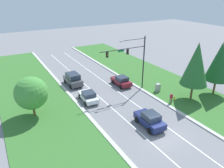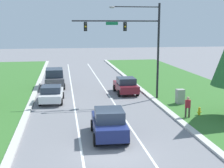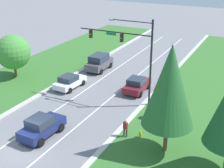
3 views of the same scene
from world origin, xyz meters
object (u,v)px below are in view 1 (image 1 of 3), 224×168
at_px(white_sedan, 88,96).
at_px(graphite_suv, 73,79).
at_px(burgundy_sedan, 121,81).
at_px(navy_sedan, 150,120).
at_px(utility_cabinet, 158,88).
at_px(conifer_far_right_tree, 220,62).
at_px(conifer_near_right_tree, 196,64).
at_px(traffic_signal_mast, 133,57).
at_px(pedestrian, 171,98).
at_px(fire_hydrant, 174,98).
at_px(oak_near_left_tree, 31,93).

height_order(white_sedan, graphite_suv, graphite_suv).
height_order(white_sedan, burgundy_sedan, burgundy_sedan).
relative_size(navy_sedan, utility_cabinet, 3.20).
height_order(navy_sedan, conifer_far_right_tree, conifer_far_right_tree).
bearing_deg(conifer_near_right_tree, burgundy_sedan, 123.63).
bearing_deg(navy_sedan, traffic_signal_mast, 70.04).
bearing_deg(burgundy_sedan, utility_cabinet, -54.25).
height_order(pedestrian, fire_hydrant, pedestrian).
xyz_separation_m(oak_near_left_tree, conifer_far_right_tree, (26.68, -7.48, 2.14)).
distance_m(pedestrian, conifer_near_right_tree, 6.03).
distance_m(utility_cabinet, oak_near_left_tree, 19.66).
distance_m(white_sedan, pedestrian, 12.35).
relative_size(traffic_signal_mast, fire_hydrant, 12.77).
height_order(traffic_signal_mast, fire_hydrant, traffic_signal_mast).
bearing_deg(traffic_signal_mast, utility_cabinet, -35.01).
height_order(burgundy_sedan, oak_near_left_tree, oak_near_left_tree).
bearing_deg(conifer_near_right_tree, navy_sedan, -165.53).
height_order(white_sedan, conifer_near_right_tree, conifer_near_right_tree).
relative_size(pedestrian, fire_hydrant, 2.41).
bearing_deg(pedestrian, oak_near_left_tree, -8.94).
bearing_deg(conifer_near_right_tree, fire_hydrant, 159.07).
bearing_deg(graphite_suv, utility_cabinet, -41.81).
bearing_deg(utility_cabinet, burgundy_sedan, 126.43).
bearing_deg(conifer_far_right_tree, white_sedan, 157.35).
distance_m(utility_cabinet, conifer_far_right_tree, 10.14).
bearing_deg(graphite_suv, pedestrian, -54.62).
height_order(utility_cabinet, conifer_near_right_tree, conifer_near_right_tree).
xyz_separation_m(graphite_suv, pedestrian, (10.18, -13.71, -0.15)).
relative_size(graphite_suv, conifer_far_right_tree, 0.54).
bearing_deg(burgundy_sedan, oak_near_left_tree, -170.28).
relative_size(traffic_signal_mast, oak_near_left_tree, 1.63).
distance_m(graphite_suv, oak_near_left_tree, 11.11).
bearing_deg(white_sedan, conifer_far_right_tree, -19.62).
height_order(pedestrian, conifer_near_right_tree, conifer_near_right_tree).
distance_m(navy_sedan, utility_cabinet, 10.39).
bearing_deg(traffic_signal_mast, pedestrian, -69.06).
bearing_deg(white_sedan, fire_hydrant, -25.83).
bearing_deg(white_sedan, burgundy_sedan, 21.85).
bearing_deg(traffic_signal_mast, white_sedan, 178.45).
distance_m(navy_sedan, pedestrian, 7.17).
bearing_deg(navy_sedan, oak_near_left_tree, 143.22).
relative_size(navy_sedan, burgundy_sedan, 1.03).
bearing_deg(white_sedan, conifer_near_right_tree, -24.48).
relative_size(traffic_signal_mast, utility_cabinet, 6.51).
xyz_separation_m(white_sedan, navy_sedan, (3.84, -9.90, 0.16)).
xyz_separation_m(traffic_signal_mast, pedestrian, (2.52, -6.60, -4.96)).
relative_size(burgundy_sedan, conifer_far_right_tree, 0.50).
xyz_separation_m(fire_hydrant, conifer_near_right_tree, (2.50, -0.96, 5.35)).
distance_m(graphite_suv, conifer_far_right_tree, 24.04).
bearing_deg(conifer_far_right_tree, graphite_suv, 141.60).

